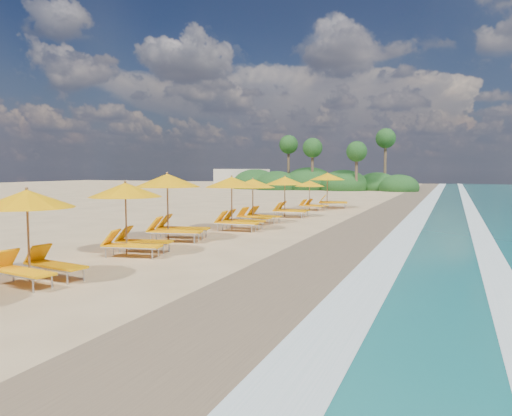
# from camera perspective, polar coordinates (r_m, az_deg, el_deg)

# --- Properties ---
(ground) EXTENTS (160.00, 160.00, 0.00)m
(ground) POSITION_cam_1_polar(r_m,az_deg,el_deg) (19.55, 0.00, -3.51)
(ground) COLOR tan
(ground) RESTS_ON ground
(wet_sand) EXTENTS (4.00, 160.00, 0.01)m
(wet_sand) POSITION_cam_1_polar(r_m,az_deg,el_deg) (18.42, 11.62, -4.09)
(wet_sand) COLOR #826C4D
(wet_sand) RESTS_ON ground
(surf_foam) EXTENTS (4.00, 160.00, 0.01)m
(surf_foam) POSITION_cam_1_polar(r_m,az_deg,el_deg) (18.12, 20.06, -4.35)
(surf_foam) COLOR white
(surf_foam) RESTS_ON ground
(station_2) EXTENTS (2.75, 2.61, 2.33)m
(station_2) POSITION_cam_1_polar(r_m,az_deg,el_deg) (12.92, -24.97, -2.28)
(station_2) COLOR olive
(station_2) RESTS_ON ground
(station_3) EXTENTS (2.91, 2.79, 2.40)m
(station_3) POSITION_cam_1_polar(r_m,az_deg,el_deg) (15.99, -14.57, -0.62)
(station_3) COLOR olive
(station_3) RESTS_ON ground
(station_4) EXTENTS (3.24, 3.11, 2.66)m
(station_4) POSITION_cam_1_polar(r_m,az_deg,el_deg) (18.93, -9.85, 0.70)
(station_4) COLOR olive
(station_4) RESTS_ON ground
(station_5) EXTENTS (2.77, 2.58, 2.49)m
(station_5) POSITION_cam_1_polar(r_m,az_deg,el_deg) (21.82, -2.42, 1.02)
(station_5) COLOR olive
(station_5) RESTS_ON ground
(station_6) EXTENTS (2.86, 2.75, 2.34)m
(station_6) POSITION_cam_1_polar(r_m,az_deg,el_deg) (24.53, -0.04, 1.22)
(station_6) COLOR olive
(station_6) RESTS_ON ground
(station_7) EXTENTS (2.66, 2.48, 2.41)m
(station_7) POSITION_cam_1_polar(r_m,az_deg,el_deg) (27.90, 3.80, 1.70)
(station_7) COLOR olive
(station_7) RESTS_ON ground
(station_8) EXTENTS (2.55, 2.46, 2.06)m
(station_8) POSITION_cam_1_polar(r_m,az_deg,el_deg) (32.67, 6.60, 1.76)
(station_8) COLOR olive
(station_8) RESTS_ON ground
(station_9) EXTENTS (3.11, 2.98, 2.57)m
(station_9) POSITION_cam_1_polar(r_m,az_deg,el_deg) (34.85, 8.77, 2.38)
(station_9) COLOR olive
(station_9) RESTS_ON ground
(treeline) EXTENTS (25.80, 8.80, 9.74)m
(treeline) POSITION_cam_1_polar(r_m,az_deg,el_deg) (65.76, 7.09, 3.04)
(treeline) COLOR #163D14
(treeline) RESTS_ON ground
(beach_building) EXTENTS (7.00, 5.00, 2.80)m
(beach_building) POSITION_cam_1_polar(r_m,az_deg,el_deg) (72.16, -1.68, 3.53)
(beach_building) COLOR beige
(beach_building) RESTS_ON ground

